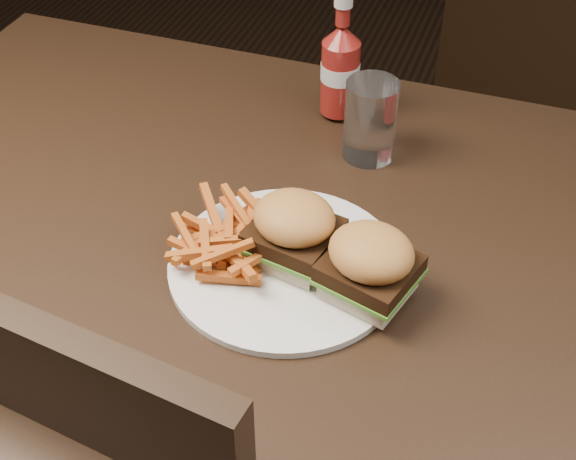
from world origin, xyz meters
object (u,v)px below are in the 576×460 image
(ketchup_bottle, at_px, (340,77))
(tumbler, at_px, (370,120))
(plate, at_px, (285,265))
(dining_table, at_px, (269,247))
(chair_far, at_px, (541,98))

(ketchup_bottle, distance_m, tumbler, 0.10)
(plate, bearing_deg, tumbler, 82.62)
(dining_table, xyz_separation_m, chair_far, (0.28, 0.96, -0.30))
(dining_table, distance_m, plate, 0.07)
(plate, xyz_separation_m, ketchup_bottle, (-0.03, 0.32, 0.06))
(chair_far, distance_m, tumbler, 0.88)
(plate, height_order, tumbler, tumbler)
(chair_far, height_order, tumbler, tumbler)
(chair_far, height_order, ketchup_bottle, ketchup_bottle)
(dining_table, bearing_deg, ketchup_bottle, 89.33)
(ketchup_bottle, xyz_separation_m, tumbler, (0.07, -0.08, -0.01))
(dining_table, xyz_separation_m, plate, (0.04, -0.05, 0.03))
(tumbler, bearing_deg, dining_table, -109.32)
(chair_far, bearing_deg, plate, 97.70)
(ketchup_bottle, bearing_deg, plate, -83.97)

